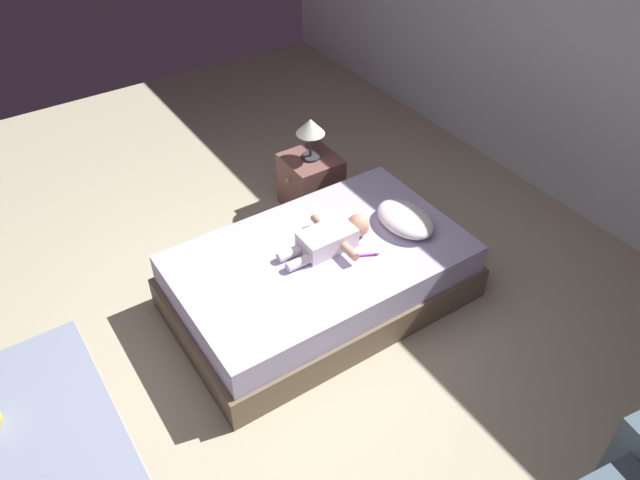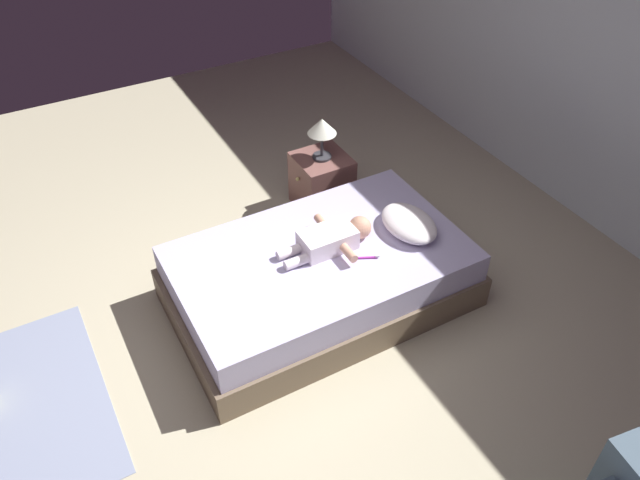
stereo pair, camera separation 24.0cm
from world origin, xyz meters
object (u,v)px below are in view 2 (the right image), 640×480
(pillow, at_px, (409,223))
(lamp, at_px, (322,129))
(toothbrush, at_px, (369,257))
(nightstand, at_px, (322,182))
(bed, at_px, (320,277))
(baby, at_px, (332,238))

(pillow, bearing_deg, lamp, -175.21)
(toothbrush, height_order, nightstand, toothbrush)
(bed, bearing_deg, lamp, 150.26)
(baby, relative_size, toothbrush, 4.71)
(pillow, xyz_separation_m, nightstand, (-1.04, -0.09, -0.27))
(pillow, relative_size, lamp, 1.35)
(baby, xyz_separation_m, toothbrush, (0.22, 0.14, -0.06))
(pillow, relative_size, toothbrush, 3.28)
(bed, height_order, toothbrush, toothbrush)
(nightstand, height_order, lamp, lamp)
(bed, xyz_separation_m, toothbrush, (0.21, 0.24, 0.23))
(baby, bearing_deg, lamp, 154.71)
(bed, relative_size, toothbrush, 14.05)
(pillow, height_order, baby, baby)
(lamp, bearing_deg, baby, -25.29)
(baby, height_order, nightstand, baby)
(pillow, bearing_deg, toothbrush, -74.03)
(nightstand, bearing_deg, lamp, 90.00)
(toothbrush, bearing_deg, pillow, 105.97)
(baby, bearing_deg, pillow, 78.65)
(bed, bearing_deg, baby, 95.77)
(toothbrush, bearing_deg, lamp, 165.47)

